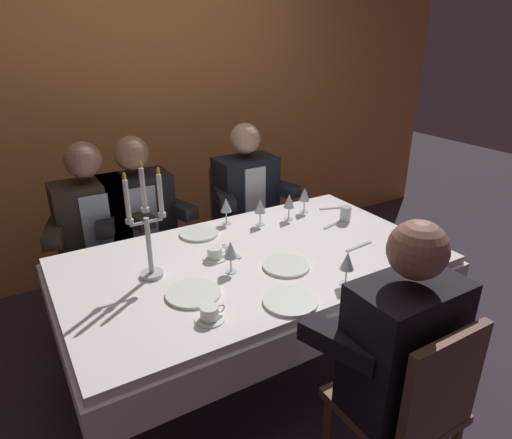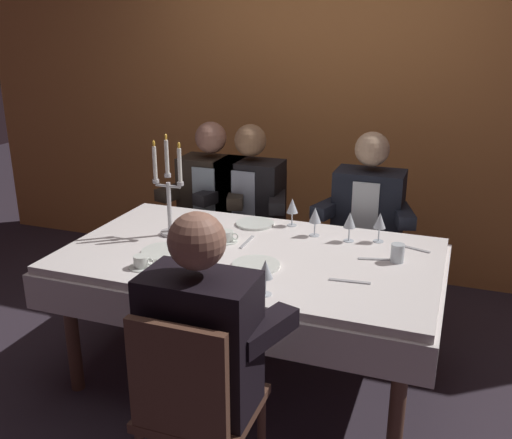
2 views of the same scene
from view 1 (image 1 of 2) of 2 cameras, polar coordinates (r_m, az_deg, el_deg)
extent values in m
plane|color=#342A34|center=(2.74, -0.31, -18.67)|extent=(12.00, 12.00, 0.00)
cube|color=#D48243|center=(3.61, -14.33, 14.85)|extent=(6.00, 0.12, 2.70)
cube|color=white|center=(2.32, -0.35, -5.30)|extent=(1.90, 1.10, 0.04)
cube|color=white|center=(2.38, -0.34, -7.63)|extent=(1.94, 1.14, 0.18)
cylinder|color=brown|center=(2.72, 20.13, -11.29)|extent=(0.07, 0.07, 0.70)
cylinder|color=brown|center=(2.65, -21.48, -12.56)|extent=(0.07, 0.07, 0.70)
cylinder|color=brown|center=(3.23, 8.55, -4.32)|extent=(0.07, 0.07, 0.70)
cylinder|color=silver|center=(2.20, -13.10, -6.78)|extent=(0.11, 0.11, 0.02)
cylinder|color=silver|center=(2.13, -13.46, -3.27)|extent=(0.02, 0.02, 0.28)
cylinder|color=silver|center=(2.06, -13.92, 1.22)|extent=(0.04, 0.04, 0.02)
cylinder|color=white|center=(2.03, -14.19, 3.86)|extent=(0.02, 0.02, 0.18)
ellipsoid|color=yellow|center=(1.99, -14.49, 6.79)|extent=(0.02, 0.02, 0.03)
cylinder|color=silver|center=(2.09, -12.79, -0.11)|extent=(0.07, 0.01, 0.01)
cylinder|color=silver|center=(2.10, -11.87, 0.60)|extent=(0.04, 0.04, 0.02)
cylinder|color=white|center=(2.06, -12.10, 3.19)|extent=(0.02, 0.02, 0.18)
ellipsoid|color=yellow|center=(2.03, -12.35, 6.06)|extent=(0.02, 0.02, 0.03)
cylinder|color=silver|center=(2.07, -14.74, -0.52)|extent=(0.07, 0.01, 0.01)
cylinder|color=silver|center=(2.06, -15.79, -0.22)|extent=(0.04, 0.04, 0.02)
cylinder|color=white|center=(2.02, -16.10, 2.40)|extent=(0.02, 0.02, 0.18)
ellipsoid|color=yellow|center=(1.99, -16.44, 5.31)|extent=(0.02, 0.02, 0.03)
cylinder|color=white|center=(2.03, -7.98, -9.26)|extent=(0.25, 0.25, 0.01)
cylinder|color=white|center=(2.58, -7.24, -1.75)|extent=(0.22, 0.22, 0.01)
cylinder|color=white|center=(2.23, 3.88, -5.87)|extent=(0.23, 0.23, 0.01)
cylinder|color=white|center=(1.96, 4.41, -10.31)|extent=(0.24, 0.24, 0.01)
cylinder|color=silver|center=(2.89, 6.11, 1.00)|extent=(0.06, 0.06, 0.00)
cylinder|color=silver|center=(2.88, 6.14, 1.73)|extent=(0.01, 0.01, 0.07)
cone|color=silver|center=(2.85, 6.21, 3.23)|extent=(0.07, 0.07, 0.08)
cylinder|color=#E0D172|center=(2.86, 6.19, 2.77)|extent=(0.04, 0.04, 0.03)
cylinder|color=silver|center=(2.69, 0.52, -0.61)|extent=(0.06, 0.06, 0.00)
cylinder|color=silver|center=(2.68, 0.52, 0.16)|extent=(0.01, 0.01, 0.07)
cone|color=silver|center=(2.65, 0.53, 1.76)|extent=(0.07, 0.07, 0.08)
cylinder|color=#E0D172|center=(2.65, 0.53, 1.27)|extent=(0.04, 0.04, 0.03)
cylinder|color=silver|center=(2.78, 4.17, 0.09)|extent=(0.06, 0.06, 0.00)
cylinder|color=silver|center=(2.76, 4.19, 0.84)|extent=(0.01, 0.01, 0.07)
cone|color=silver|center=(2.73, 4.24, 2.39)|extent=(0.07, 0.07, 0.08)
cylinder|color=#E0D172|center=(2.74, 4.23, 1.91)|extent=(0.04, 0.04, 0.03)
cylinder|color=silver|center=(2.13, 11.30, -7.99)|extent=(0.06, 0.06, 0.00)
cylinder|color=silver|center=(2.11, 11.38, -7.07)|extent=(0.01, 0.01, 0.07)
cone|color=silver|center=(2.07, 11.55, -5.15)|extent=(0.07, 0.07, 0.08)
cylinder|color=silver|center=(2.19, -3.19, -6.62)|extent=(0.06, 0.06, 0.00)
cylinder|color=silver|center=(2.17, -3.21, -5.71)|extent=(0.01, 0.01, 0.07)
cone|color=silver|center=(2.13, -3.26, -3.82)|extent=(0.07, 0.07, 0.08)
cylinder|color=#E0D172|center=(2.14, -3.25, -4.41)|extent=(0.04, 0.04, 0.03)
cylinder|color=silver|center=(2.71, -3.77, -0.47)|extent=(0.06, 0.06, 0.00)
cylinder|color=silver|center=(2.70, -3.80, 0.30)|extent=(0.01, 0.01, 0.07)
cone|color=silver|center=(2.67, -3.84, 1.89)|extent=(0.07, 0.07, 0.08)
cylinder|color=silver|center=(2.78, 11.31, 0.71)|extent=(0.07, 0.07, 0.09)
cylinder|color=white|center=(1.87, -5.91, -12.46)|extent=(0.12, 0.12, 0.01)
cylinder|color=white|center=(1.85, -5.95, -11.69)|extent=(0.08, 0.08, 0.05)
torus|color=white|center=(1.86, -4.53, -11.20)|extent=(0.04, 0.01, 0.04)
cylinder|color=white|center=(2.31, -5.25, -4.89)|extent=(0.12, 0.12, 0.01)
cylinder|color=white|center=(2.30, -5.28, -4.22)|extent=(0.08, 0.08, 0.05)
torus|color=white|center=(2.32, -4.17, -3.87)|extent=(0.04, 0.01, 0.04)
cube|color=#B7B7BC|center=(2.37, -3.13, -4.04)|extent=(0.02, 0.19, 0.01)
cube|color=#B7B7BC|center=(2.73, 9.75, -0.63)|extent=(0.17, 0.06, 0.01)
cube|color=#B7B7BC|center=(2.48, 12.96, -3.35)|extent=(0.19, 0.04, 0.01)
cube|color=#B7B7BC|center=(2.97, 9.64, 1.44)|extent=(0.17, 0.07, 0.01)
cylinder|color=brown|center=(2.95, -21.36, -11.85)|extent=(0.04, 0.04, 0.42)
cylinder|color=brown|center=(3.00, -14.56, -10.24)|extent=(0.04, 0.04, 0.42)
cylinder|color=brown|center=(3.26, -22.56, -8.56)|extent=(0.04, 0.04, 0.42)
cylinder|color=brown|center=(3.31, -16.43, -7.18)|extent=(0.04, 0.04, 0.42)
cube|color=brown|center=(3.01, -19.29, -5.68)|extent=(0.42, 0.42, 0.04)
cube|color=brown|center=(3.08, -20.65, -0.25)|extent=(0.38, 0.04, 0.44)
cube|color=black|center=(2.89, -20.03, -0.62)|extent=(0.42, 0.26, 0.54)
cube|color=#8D9FAB|center=(2.76, -19.53, -1.03)|extent=(0.16, 0.01, 0.40)
sphere|color=#996754|center=(2.76, -21.17, 7.09)|extent=(0.21, 0.21, 0.21)
cube|color=black|center=(2.76, -24.14, -1.50)|extent=(0.19, 0.34, 0.08)
cube|color=black|center=(2.83, -15.39, 0.32)|extent=(0.19, 0.34, 0.08)
cylinder|color=brown|center=(2.99, -16.03, -10.61)|extent=(0.04, 0.04, 0.42)
cylinder|color=brown|center=(3.07, -9.52, -8.95)|extent=(0.04, 0.04, 0.42)
cylinder|color=brown|center=(3.29, -17.76, -7.49)|extent=(0.04, 0.04, 0.42)
cylinder|color=brown|center=(3.37, -11.82, -6.08)|extent=(0.04, 0.04, 0.42)
cube|color=brown|center=(3.06, -14.19, -4.53)|extent=(0.42, 0.42, 0.04)
cube|color=brown|center=(3.13, -15.66, 0.78)|extent=(0.38, 0.04, 0.44)
cube|color=black|center=(2.94, -14.74, 0.48)|extent=(0.42, 0.26, 0.54)
cube|color=#929BAD|center=(2.81, -13.99, 0.14)|extent=(0.16, 0.01, 0.40)
sphere|color=#976C4A|center=(2.82, -15.57, 8.10)|extent=(0.21, 0.21, 0.21)
cube|color=black|center=(2.79, -18.51, -0.33)|extent=(0.19, 0.34, 0.08)
cube|color=black|center=(2.90, -10.10, 1.42)|extent=(0.19, 0.34, 0.08)
cylinder|color=brown|center=(2.35, 16.18, -21.36)|extent=(0.04, 0.04, 0.42)
cylinder|color=brown|center=(2.17, 8.85, -25.38)|extent=(0.04, 0.04, 0.42)
cube|color=brown|center=(2.01, 17.05, -21.65)|extent=(0.42, 0.42, 0.04)
cube|color=brown|center=(1.77, 22.69, -19.29)|extent=(0.38, 0.04, 0.44)
cube|color=black|center=(1.82, 18.13, -15.11)|extent=(0.42, 0.26, 0.54)
cube|color=#939BB7|center=(1.88, 15.16, -12.38)|extent=(0.16, 0.01, 0.40)
sphere|color=#996753|center=(1.61, 19.89, -3.65)|extent=(0.21, 0.21, 0.21)
cube|color=black|center=(2.00, 20.44, -10.41)|extent=(0.19, 0.34, 0.08)
cube|color=black|center=(1.72, 10.68, -15.12)|extent=(0.19, 0.34, 0.08)
cylinder|color=brown|center=(3.22, -2.44, -7.00)|extent=(0.04, 0.04, 0.42)
cylinder|color=brown|center=(3.38, 2.95, -5.44)|extent=(0.04, 0.04, 0.42)
cylinder|color=brown|center=(3.50, -5.26, -4.44)|extent=(0.04, 0.04, 0.42)
cylinder|color=brown|center=(3.65, -0.17, -3.13)|extent=(0.04, 0.04, 0.42)
cube|color=brown|center=(3.33, -1.27, -1.45)|extent=(0.42, 0.42, 0.04)
cube|color=brown|center=(3.40, -2.89, 3.38)|extent=(0.38, 0.04, 0.44)
cube|color=black|center=(3.22, -1.31, 3.24)|extent=(0.42, 0.26, 0.54)
cube|color=white|center=(3.10, -0.09, 3.04)|extent=(0.16, 0.01, 0.40)
sphere|color=#D6AD85|center=(3.11, -1.38, 10.28)|extent=(0.21, 0.21, 0.21)
cube|color=black|center=(3.03, -4.01, 2.67)|extent=(0.19, 0.34, 0.08)
cube|color=black|center=(3.24, 2.95, 4.07)|extent=(0.19, 0.34, 0.08)
camera|label=2|loc=(2.17, 82.58, 4.29)|focal=40.57mm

